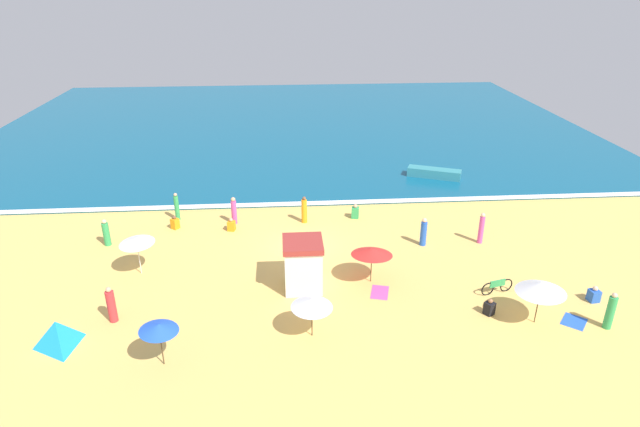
# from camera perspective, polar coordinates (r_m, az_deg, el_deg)

# --- Properties ---
(ground_plane) EXTENTS (60.00, 60.00, 0.00)m
(ground_plane) POSITION_cam_1_polar(r_m,az_deg,el_deg) (31.14, -1.84, -3.64)
(ground_plane) COLOR #EDBC60
(ocean_water) EXTENTS (60.00, 44.00, 0.10)m
(ocean_water) POSITION_cam_1_polar(r_m,az_deg,el_deg) (57.38, -3.12, 9.54)
(ocean_water) COLOR #0F567A
(ocean_water) RESTS_ON ground_plane
(wave_breaker_foam) EXTENTS (57.00, 0.70, 0.01)m
(wave_breaker_foam) POSITION_cam_1_polar(r_m,az_deg,el_deg) (36.78, -2.28, 1.08)
(wave_breaker_foam) COLOR white
(wave_breaker_foam) RESTS_ON ocean_water
(lifeguard_cabana) EXTENTS (1.98, 2.05, 2.61)m
(lifeguard_cabana) POSITION_cam_1_polar(r_m,az_deg,el_deg) (26.70, -1.84, -5.45)
(lifeguard_cabana) COLOR white
(lifeguard_cabana) RESTS_ON ground_plane
(beach_umbrella_0) EXTENTS (3.09, 3.09, 2.16)m
(beach_umbrella_0) POSITION_cam_1_polar(r_m,az_deg,el_deg) (25.77, 22.60, -7.31)
(beach_umbrella_0) COLOR #4C3823
(beach_umbrella_0) RESTS_ON ground_plane
(beach_umbrella_1) EXTENTS (2.54, 2.54, 2.17)m
(beach_umbrella_1) POSITION_cam_1_polar(r_m,az_deg,el_deg) (29.19, -19.07, -2.77)
(beach_umbrella_1) COLOR silver
(beach_umbrella_1) RESTS_ON ground_plane
(beach_umbrella_2) EXTENTS (2.57, 2.57, 1.92)m
(beach_umbrella_2) POSITION_cam_1_polar(r_m,az_deg,el_deg) (23.11, -0.88, -9.57)
(beach_umbrella_2) COLOR #4C3823
(beach_umbrella_2) RESTS_ON ground_plane
(beach_umbrella_3) EXTENTS (2.58, 2.60, 1.99)m
(beach_umbrella_3) POSITION_cam_1_polar(r_m,az_deg,el_deg) (27.10, 5.58, -4.12)
(beach_umbrella_3) COLOR #4C3823
(beach_umbrella_3) RESTS_ON ground_plane
(beach_umbrella_4) EXTENTS (1.71, 1.69, 2.02)m
(beach_umbrella_4) POSITION_cam_1_polar(r_m,az_deg,el_deg) (22.42, -16.90, -11.61)
(beach_umbrella_4) COLOR #4C3823
(beach_umbrella_4) RESTS_ON ground_plane
(beach_tent) EXTENTS (2.32, 2.65, 1.06)m
(beach_tent) POSITION_cam_1_polar(r_m,az_deg,el_deg) (25.99, -26.32, -11.28)
(beach_tent) COLOR #1999D8
(beach_tent) RESTS_ON ground_plane
(parked_bicycle) EXTENTS (1.77, 0.53, 0.76)m
(parked_bicycle) POSITION_cam_1_polar(r_m,az_deg,el_deg) (28.12, 18.45, -7.41)
(parked_bicycle) COLOR black
(parked_bicycle) RESTS_ON ground_plane
(beachgoer_0) EXTENTS (0.57, 0.57, 0.88)m
(beachgoer_0) POSITION_cam_1_polar(r_m,az_deg,el_deg) (34.44, -15.27, -1.00)
(beachgoer_0) COLOR orange
(beachgoer_0) RESTS_ON ground_plane
(beachgoer_1) EXTENTS (0.52, 0.52, 1.73)m
(beachgoer_1) POSITION_cam_1_polar(r_m,az_deg,el_deg) (31.61, 11.03, -2.00)
(beachgoer_1) COLOR blue
(beachgoer_1) RESTS_ON ground_plane
(beachgoer_2) EXTENTS (0.55, 0.55, 0.83)m
(beachgoer_2) POSITION_cam_1_polar(r_m,az_deg,el_deg) (26.41, 17.70, -9.59)
(beachgoer_2) COLOR black
(beachgoer_2) RESTS_ON ground_plane
(beachgoer_3) EXTENTS (0.52, 0.52, 1.82)m
(beachgoer_3) POSITION_cam_1_polar(r_m,az_deg,el_deg) (27.30, 28.67, -9.22)
(beachgoer_3) COLOR green
(beachgoer_3) RESTS_ON ground_plane
(beachgoer_4) EXTENTS (0.45, 0.45, 1.80)m
(beachgoer_4) POSITION_cam_1_polar(r_m,az_deg,el_deg) (34.16, -9.21, 0.28)
(beachgoer_4) COLOR #D84CA5
(beachgoer_4) RESTS_ON ground_plane
(beachgoer_5) EXTENTS (0.53, 0.53, 1.79)m
(beachgoer_5) POSITION_cam_1_polar(r_m,az_deg,el_deg) (26.25, -21.45, -9.15)
(beachgoer_5) COLOR red
(beachgoer_5) RESTS_ON ground_plane
(beachgoer_6) EXTENTS (0.51, 0.51, 0.83)m
(beachgoer_6) POSITION_cam_1_polar(r_m,az_deg,el_deg) (33.46, -9.47, -1.25)
(beachgoer_6) COLOR orange
(beachgoer_6) RESTS_ON ground_plane
(beachgoer_7) EXTENTS (0.54, 0.54, 0.96)m
(beachgoer_7) POSITION_cam_1_polar(r_m,az_deg,el_deg) (34.76, 3.79, 0.16)
(beachgoer_7) COLOR green
(beachgoer_7) RESTS_ON ground_plane
(beachgoer_8) EXTENTS (0.41, 0.41, 1.86)m
(beachgoer_8) POSITION_cam_1_polar(r_m,az_deg,el_deg) (35.42, -15.10, 0.66)
(beachgoer_8) COLOR green
(beachgoer_8) RESTS_ON ground_plane
(beachgoer_9) EXTENTS (0.53, 0.53, 1.65)m
(beachgoer_9) POSITION_cam_1_polar(r_m,az_deg,el_deg) (33.45, -21.93, -1.98)
(beachgoer_9) COLOR green
(beachgoer_9) RESTS_ON ground_plane
(beachgoer_10) EXTENTS (0.49, 0.49, 1.77)m
(beachgoer_10) POSITION_cam_1_polar(r_m,az_deg,el_deg) (33.90, -1.70, 0.34)
(beachgoer_10) COLOR orange
(beachgoer_10) RESTS_ON ground_plane
(beachgoer_11) EXTENTS (0.30, 0.30, 1.91)m
(beachgoer_11) POSITION_cam_1_polar(r_m,az_deg,el_deg) (32.65, 16.89, -1.55)
(beachgoer_11) COLOR #D84CA5
(beachgoer_11) RESTS_ON ground_plane
(beachgoer_12) EXTENTS (0.53, 0.53, 0.83)m
(beachgoer_12) POSITION_cam_1_polar(r_m,az_deg,el_deg) (29.32, 27.29, -7.76)
(beachgoer_12) COLOR blue
(beachgoer_12) RESTS_ON ground_plane
(beach_towel_0) EXTENTS (1.15, 1.47, 0.01)m
(beach_towel_0) POSITION_cam_1_polar(r_m,az_deg,el_deg) (27.10, 6.42, -8.39)
(beach_towel_0) COLOR #D84CA5
(beach_towel_0) RESTS_ON ground_plane
(beach_towel_1) EXTENTS (1.48, 1.50, 0.01)m
(beach_towel_1) POSITION_cam_1_polar(r_m,az_deg,el_deg) (27.49, 25.56, -10.40)
(beach_towel_1) COLOR blue
(beach_towel_1) RESTS_ON ground_plane
(small_boat_0) EXTENTS (4.14, 2.50, 0.70)m
(small_boat_0) POSITION_cam_1_polar(r_m,az_deg,el_deg) (42.45, 12.12, 4.26)
(small_boat_0) COLOR teal
(small_boat_0) RESTS_ON ocean_water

